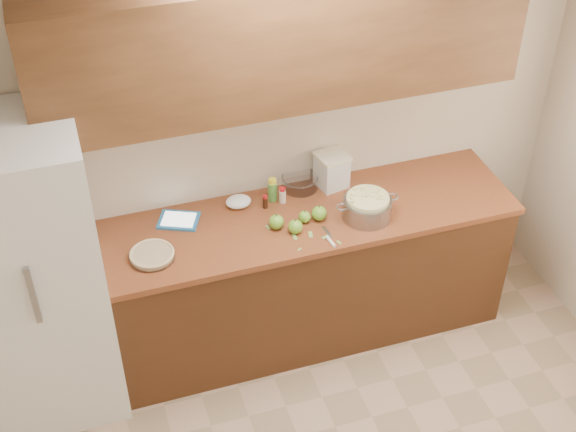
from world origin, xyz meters
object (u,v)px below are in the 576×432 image
object	(u,v)px
colander	(367,207)
flour_canister	(332,170)
tablet	(179,220)
pie	(152,255)

from	to	relation	value
colander	flour_canister	xyz separation A→B (m)	(-0.09, 0.35, 0.04)
colander	tablet	bearing A→B (deg)	164.48
pie	flour_canister	bearing A→B (deg)	16.00
flour_canister	tablet	world-z (taller)	flour_canister
colander	flour_canister	bearing A→B (deg)	103.85
colander	tablet	world-z (taller)	colander
flour_canister	tablet	size ratio (longest dim) A/B	0.79
flour_canister	pie	bearing A→B (deg)	-164.00
pie	tablet	distance (m)	0.33
pie	tablet	xyz separation A→B (m)	(0.20, 0.27, -0.01)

